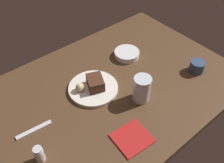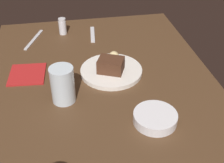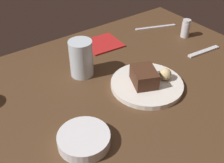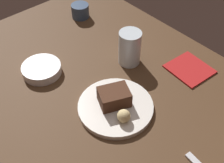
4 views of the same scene
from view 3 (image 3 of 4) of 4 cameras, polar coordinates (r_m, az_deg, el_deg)
The scene contains 10 objects.
dining_table at distance 89.87cm, azimuth 0.91°, elevation -2.41°, with size 120.00×84.00×3.00cm, color #4C331E.
dessert_plate at distance 90.45cm, azimuth 7.20°, elevation -0.58°, with size 23.49×23.49×1.63cm, color white.
chocolate_cake_slice at distance 88.03cm, azimuth 6.65°, elevation 1.01°, with size 9.22×7.10×5.10cm, color #472819.
bread_roll at distance 91.13cm, azimuth 10.95°, elevation 1.50°, with size 4.00×4.00×4.00cm, color #DBC184.
salt_shaker at distance 121.96cm, azimuth 14.98°, elevation 10.55°, with size 3.55×3.55×7.62cm.
water_glass at distance 93.00cm, azimuth -6.38°, elevation 4.78°, with size 7.92×7.92×12.66cm, color silver.
side_bowl at distance 71.97cm, azimuth -5.82°, elevation -11.78°, with size 13.57×13.57×3.15cm, color silver.
dessert_spoon at distance 113.73cm, azimuth 18.42°, elevation 5.91°, with size 15.00×1.80×0.70cm, color silver.
butter_knife at distance 128.57cm, azimuth 9.00°, elevation 11.02°, with size 19.00×1.40×0.50cm, color silver.
folded_napkin at distance 113.50cm, azimuth -1.98°, elevation 7.81°, with size 14.03×13.23×0.60cm, color #B21E1E.
Camera 3 is at (42.13, 55.36, 58.39)cm, focal length 44.27 mm.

